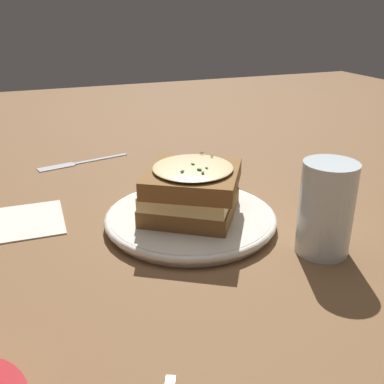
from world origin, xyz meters
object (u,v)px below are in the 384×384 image
at_px(water_glass, 326,208).
at_px(dinner_plate, 192,218).
at_px(fork, 74,164).
at_px(sandwich, 193,189).
at_px(napkin, 29,220).

bearing_deg(water_glass, dinner_plate, -135.35).
relative_size(dinner_plate, fork, 1.34).
xyz_separation_m(sandwich, water_glass, (0.12, 0.12, 0.00)).
distance_m(sandwich, water_glass, 0.18).
distance_m(sandwich, napkin, 0.24).
relative_size(water_glass, napkin, 1.01).
relative_size(water_glass, fork, 0.65).
bearing_deg(fork, dinner_plate, -171.25).
distance_m(dinner_plate, napkin, 0.23).
xyz_separation_m(dinner_plate, fork, (-0.32, -0.12, -0.01)).
distance_m(dinner_plate, water_glass, 0.18).
bearing_deg(napkin, sandwich, 66.14).
bearing_deg(dinner_plate, napkin, -113.46).
xyz_separation_m(sandwich, napkin, (-0.10, -0.22, -0.05)).
relative_size(dinner_plate, water_glass, 2.04).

